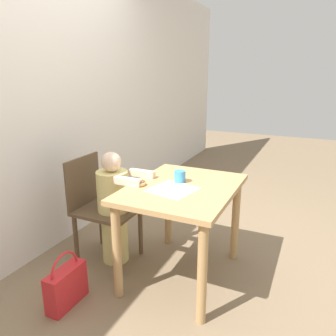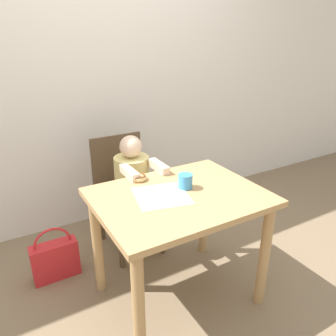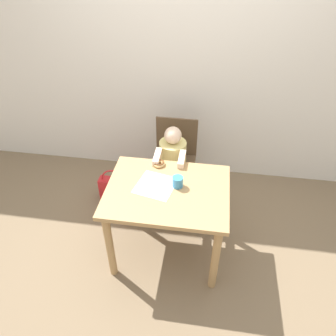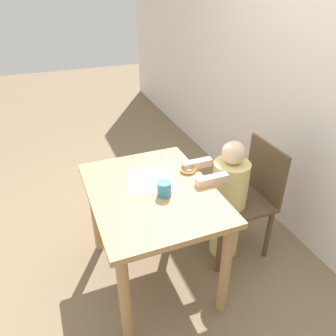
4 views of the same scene
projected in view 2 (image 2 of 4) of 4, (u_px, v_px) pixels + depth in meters
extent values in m
plane|color=#7A664C|center=(178.00, 294.00, 2.06)|extent=(12.00, 12.00, 0.00)
cube|color=silver|center=(99.00, 71.00, 2.53)|extent=(8.00, 0.05, 2.50)
cube|color=tan|center=(179.00, 197.00, 1.79)|extent=(0.92, 0.71, 0.03)
cylinder|color=tan|center=(139.00, 310.00, 1.51)|extent=(0.06, 0.06, 0.67)
cylinder|color=tan|center=(264.00, 256.00, 1.88)|extent=(0.06, 0.06, 0.67)
cylinder|color=tan|center=(97.00, 245.00, 1.98)|extent=(0.06, 0.06, 0.67)
cylinder|color=tan|center=(204.00, 211.00, 2.35)|extent=(0.06, 0.06, 0.67)
cube|color=brown|center=(130.00, 197.00, 2.37)|extent=(0.39, 0.46, 0.03)
cube|color=brown|center=(117.00, 160.00, 2.47)|extent=(0.39, 0.02, 0.39)
cylinder|color=brown|center=(121.00, 242.00, 2.22)|extent=(0.04, 0.04, 0.41)
cylinder|color=brown|center=(163.00, 229.00, 2.37)|extent=(0.04, 0.04, 0.41)
cylinder|color=brown|center=(101.00, 216.00, 2.54)|extent=(0.04, 0.04, 0.41)
cylinder|color=brown|center=(140.00, 206.00, 2.69)|extent=(0.04, 0.04, 0.41)
cylinder|color=#E0D17F|center=(134.00, 225.00, 2.40)|extent=(0.20, 0.20, 0.43)
cylinder|color=#E0D17F|center=(132.00, 178.00, 2.26)|extent=(0.24, 0.24, 0.31)
sphere|color=beige|center=(131.00, 147.00, 2.17)|extent=(0.15, 0.15, 0.15)
cube|color=beige|center=(130.00, 173.00, 2.00)|extent=(0.05, 0.20, 0.05)
cube|color=beige|center=(159.00, 166.00, 2.09)|extent=(0.05, 0.20, 0.05)
torus|color=#DBB270|center=(139.00, 178.00, 1.96)|extent=(0.10, 0.10, 0.03)
torus|color=brown|center=(139.00, 176.00, 1.95)|extent=(0.09, 0.09, 0.02)
cube|color=white|center=(162.00, 196.00, 1.77)|extent=(0.33, 0.33, 0.00)
cube|color=red|center=(55.00, 260.00, 2.16)|extent=(0.30, 0.11, 0.26)
torus|color=red|center=(53.00, 244.00, 2.11)|extent=(0.24, 0.02, 0.24)
cylinder|color=teal|center=(185.00, 181.00, 1.84)|extent=(0.08, 0.08, 0.08)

